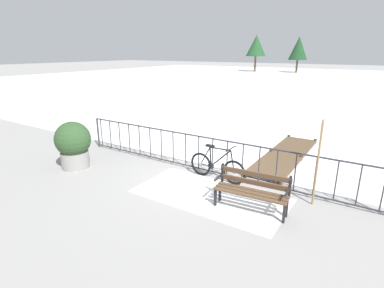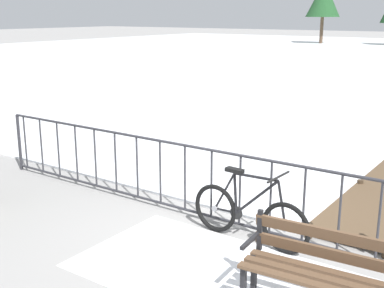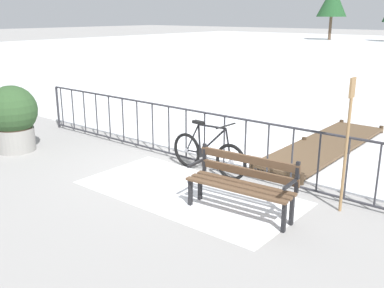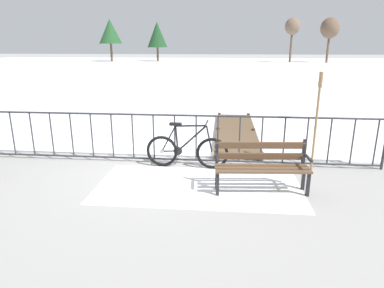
# 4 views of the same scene
# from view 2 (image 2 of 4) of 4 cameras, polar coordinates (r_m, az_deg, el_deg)

# --- Properties ---
(ground_plane) EXTENTS (160.00, 160.00, 0.00)m
(ground_plane) POSITION_cam_2_polar(r_m,az_deg,el_deg) (7.11, 3.72, -9.17)
(ground_plane) COLOR gray
(snow_patch) EXTENTS (3.67, 1.85, 0.01)m
(snow_patch) POSITION_cam_2_polar(r_m,az_deg,el_deg) (5.81, 4.50, -14.93)
(snow_patch) COLOR white
(snow_patch) RESTS_ON ground
(railing_fence) EXTENTS (9.06, 0.06, 1.07)m
(railing_fence) POSITION_cam_2_polar(r_m,az_deg,el_deg) (6.91, 3.80, -4.92)
(railing_fence) COLOR #2D2D33
(railing_fence) RESTS_ON ground
(bicycle_near_railing) EXTENTS (1.71, 0.52, 0.97)m
(bicycle_near_railing) POSITION_cam_2_polar(r_m,az_deg,el_deg) (6.53, 6.41, -7.97)
(bicycle_near_railing) COLOR black
(bicycle_near_railing) RESTS_ON ground
(park_bench) EXTENTS (1.63, 0.61, 0.89)m
(park_bench) POSITION_cam_2_polar(r_m,az_deg,el_deg) (5.12, 14.99, -13.31)
(park_bench) COLOR brown
(park_bench) RESTS_ON ground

